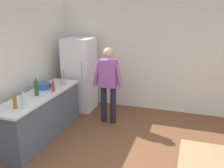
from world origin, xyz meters
name	(u,v)px	position (x,y,z in m)	size (l,w,h in m)	color
wall_back	(161,57)	(0.00, 3.00, 1.35)	(6.40, 0.12, 2.70)	silver
kitchen_counter	(41,115)	(-2.00, 0.80, 0.45)	(0.64, 2.20, 0.90)	#4C5666
refrigerator	(80,75)	(-1.90, 2.40, 0.90)	(0.70, 0.67, 1.80)	white
person	(108,81)	(-0.95, 1.85, 0.98)	(0.70, 0.22, 1.70)	#1E1E2D
cooking_pot	(44,86)	(-2.10, 1.13, 0.96)	(0.40, 0.28, 0.12)	#285193
utensil_jar	(63,81)	(-1.86, 1.50, 0.98)	(0.11, 0.11, 0.32)	tan
bottle_wine_green	(36,88)	(-1.99, 0.72, 1.05)	(0.08, 0.08, 0.34)	#1E5123
bottle_oil_amber	(15,102)	(-1.96, 0.06, 1.02)	(0.06, 0.06, 0.28)	#996619
bottle_water_clear	(23,101)	(-1.82, 0.10, 1.03)	(0.07, 0.07, 0.30)	silver
bottle_sauce_red	(53,87)	(-1.83, 1.03, 1.00)	(0.06, 0.06, 0.24)	#B22319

